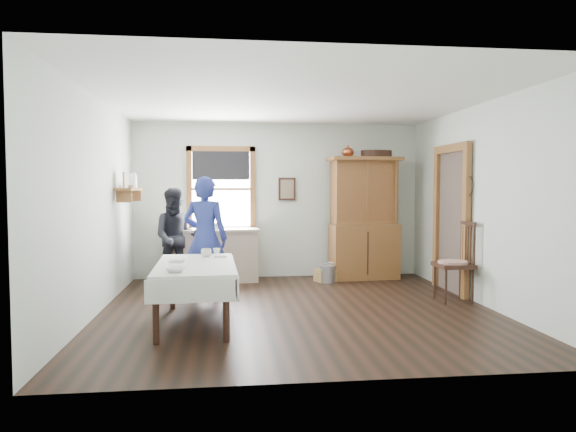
{
  "coord_description": "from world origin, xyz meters",
  "views": [
    {
      "loc": [
        -0.88,
        -6.5,
        1.57
      ],
      "look_at": [
        -0.08,
        0.3,
        1.19
      ],
      "focal_mm": 32.0,
      "sensor_mm": 36.0,
      "label": 1
    }
  ],
  "objects_px": {
    "china_hutch": "(364,218)",
    "dining_table": "(196,294)",
    "spindle_chair": "(454,261)",
    "figure_dark": "(177,241)",
    "wicker_basket": "(326,275)",
    "work_counter": "(212,255)",
    "woman_blue": "(205,243)",
    "pail": "(327,274)"
  },
  "relations": [
    {
      "from": "wicker_basket",
      "to": "figure_dark",
      "type": "relative_size",
      "value": 0.25
    },
    {
      "from": "work_counter",
      "to": "wicker_basket",
      "type": "height_order",
      "value": "work_counter"
    },
    {
      "from": "dining_table",
      "to": "wicker_basket",
      "type": "relative_size",
      "value": 4.91
    },
    {
      "from": "spindle_chair",
      "to": "work_counter",
      "type": "bearing_deg",
      "value": 150.44
    },
    {
      "from": "woman_blue",
      "to": "wicker_basket",
      "type": "bearing_deg",
      "value": -131.84
    },
    {
      "from": "china_hutch",
      "to": "pail",
      "type": "height_order",
      "value": "china_hutch"
    },
    {
      "from": "spindle_chair",
      "to": "pail",
      "type": "height_order",
      "value": "spindle_chair"
    },
    {
      "from": "dining_table",
      "to": "pail",
      "type": "xyz_separation_m",
      "value": [
        2.0,
        2.39,
        -0.21
      ]
    },
    {
      "from": "pail",
      "to": "figure_dark",
      "type": "relative_size",
      "value": 0.19
    },
    {
      "from": "spindle_chair",
      "to": "woman_blue",
      "type": "distance_m",
      "value": 3.46
    },
    {
      "from": "spindle_chair",
      "to": "figure_dark",
      "type": "distance_m",
      "value": 4.19
    },
    {
      "from": "dining_table",
      "to": "figure_dark",
      "type": "distance_m",
      "value": 2.35
    },
    {
      "from": "work_counter",
      "to": "wicker_basket",
      "type": "xyz_separation_m",
      "value": [
        1.91,
        -0.2,
        -0.34
      ]
    },
    {
      "from": "dining_table",
      "to": "figure_dark",
      "type": "relative_size",
      "value": 1.2
    },
    {
      "from": "spindle_chair",
      "to": "wicker_basket",
      "type": "relative_size",
      "value": 3.13
    },
    {
      "from": "spindle_chair",
      "to": "wicker_basket",
      "type": "height_order",
      "value": "spindle_chair"
    },
    {
      "from": "china_hutch",
      "to": "dining_table",
      "type": "relative_size",
      "value": 1.2
    },
    {
      "from": "figure_dark",
      "to": "china_hutch",
      "type": "bearing_deg",
      "value": 2.08
    },
    {
      "from": "work_counter",
      "to": "wicker_basket",
      "type": "distance_m",
      "value": 1.95
    },
    {
      "from": "spindle_chair",
      "to": "figure_dark",
      "type": "bearing_deg",
      "value": 158.73
    },
    {
      "from": "work_counter",
      "to": "spindle_chair",
      "type": "height_order",
      "value": "spindle_chair"
    },
    {
      "from": "wicker_basket",
      "to": "woman_blue",
      "type": "distance_m",
      "value": 2.39
    },
    {
      "from": "dining_table",
      "to": "wicker_basket",
      "type": "xyz_separation_m",
      "value": [
        2.01,
        2.47,
        -0.25
      ]
    },
    {
      "from": "wicker_basket",
      "to": "work_counter",
      "type": "bearing_deg",
      "value": 173.93
    },
    {
      "from": "china_hutch",
      "to": "wicker_basket",
      "type": "relative_size",
      "value": 5.89
    },
    {
      "from": "wicker_basket",
      "to": "figure_dark",
      "type": "bearing_deg",
      "value": -175.57
    },
    {
      "from": "china_hutch",
      "to": "wicker_basket",
      "type": "height_order",
      "value": "china_hutch"
    },
    {
      "from": "figure_dark",
      "to": "wicker_basket",
      "type": "bearing_deg",
      "value": -0.99
    },
    {
      "from": "dining_table",
      "to": "wicker_basket",
      "type": "distance_m",
      "value": 3.19
    },
    {
      "from": "china_hutch",
      "to": "figure_dark",
      "type": "relative_size",
      "value": 1.44
    },
    {
      "from": "china_hutch",
      "to": "dining_table",
      "type": "xyz_separation_m",
      "value": [
        -2.71,
        -2.7,
        -0.7
      ]
    },
    {
      "from": "dining_table",
      "to": "figure_dark",
      "type": "xyz_separation_m",
      "value": [
        -0.44,
        2.28,
        0.38
      ]
    },
    {
      "from": "wicker_basket",
      "to": "woman_blue",
      "type": "height_order",
      "value": "woman_blue"
    },
    {
      "from": "china_hutch",
      "to": "figure_dark",
      "type": "distance_m",
      "value": 3.19
    },
    {
      "from": "china_hutch",
      "to": "pail",
      "type": "distance_m",
      "value": 1.19
    },
    {
      "from": "work_counter",
      "to": "woman_blue",
      "type": "relative_size",
      "value": 0.97
    },
    {
      "from": "dining_table",
      "to": "spindle_chair",
      "type": "distance_m",
      "value": 3.56
    },
    {
      "from": "woman_blue",
      "to": "dining_table",
      "type": "bearing_deg",
      "value": 104.62
    },
    {
      "from": "woman_blue",
      "to": "figure_dark",
      "type": "distance_m",
      "value": 1.11
    },
    {
      "from": "figure_dark",
      "to": "woman_blue",
      "type": "bearing_deg",
      "value": -69.3
    },
    {
      "from": "work_counter",
      "to": "spindle_chair",
      "type": "xyz_separation_m",
      "value": [
        3.37,
        -1.89,
        0.11
      ]
    },
    {
      "from": "spindle_chair",
      "to": "wicker_basket",
      "type": "bearing_deg",
      "value": 130.62
    }
  ]
}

